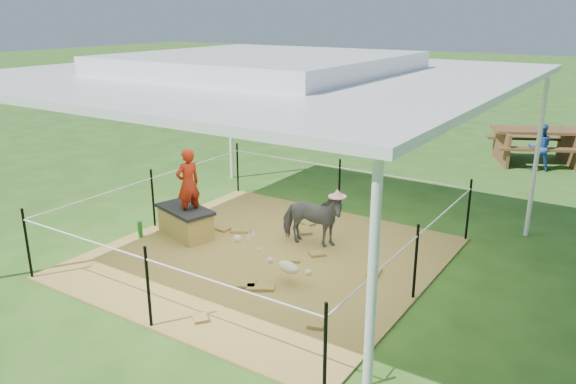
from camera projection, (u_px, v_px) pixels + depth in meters
The scene contains 13 objects.
ground at pixel (266, 258), 8.17m from camera, with size 90.00×90.00×0.00m, color #2D5919.
hay_patch at pixel (266, 257), 8.16m from camera, with size 4.60×4.60×0.03m, color brown.
canopy_tent at pixel (263, 70), 7.34m from camera, with size 6.30×6.30×2.90m.
rope_fence at pixel (265, 217), 7.97m from camera, with size 4.54×4.54×1.00m.
straw_bale at pixel (186, 223), 8.86m from camera, with size 0.93×0.46×0.41m, color #AD8B3F.
dark_cloth at pixel (185, 209), 8.79m from camera, with size 0.99×0.52×0.05m, color black.
woman at pixel (188, 178), 8.57m from camera, with size 0.41×0.27×1.11m, color #A42010.
green_bottle at pixel (140, 230), 8.81m from camera, with size 0.07×0.07×0.26m, color #197421.
pony at pixel (312, 219), 8.42m from camera, with size 0.46×1.00×0.84m, color #4F4F54.
pink_hat at pixel (312, 189), 8.27m from camera, with size 0.26×0.26×0.12m, color #FF93C8.
foal at pixel (288, 265), 7.27m from camera, with size 0.93×0.52×0.52m, color beige, non-canonical shape.
picnic_table_near at pixel (535, 146), 13.19m from camera, with size 1.96×1.41×0.81m, color brown.
distant_person at pixel (540, 147), 12.56m from camera, with size 0.52×0.40×1.06m, color #2D54AA.
Camera 1 is at (4.35, -6.10, 3.42)m, focal length 35.00 mm.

